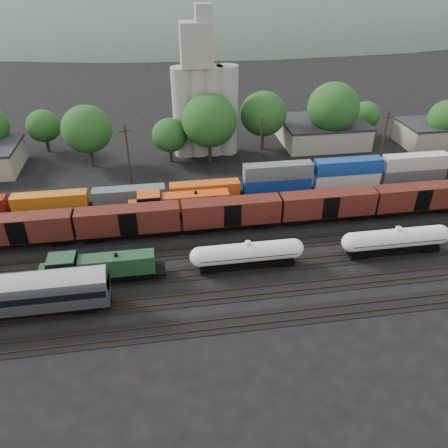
{
  "coord_description": "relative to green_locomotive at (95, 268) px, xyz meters",
  "views": [
    {
      "loc": [
        -6.41,
        -51.5,
        36.82
      ],
      "look_at": [
        2.0,
        2.0,
        3.0
      ],
      "focal_mm": 35.0,
      "sensor_mm": 36.0,
      "label": 1
    }
  ],
  "objects": [
    {
      "name": "distant_hills",
      "position": [
        39.74,
        265.0,
        -22.98
      ],
      "size": [
        860.0,
        286.0,
        130.0
      ],
      "color": "#59665B",
      "rests_on": "ground"
    },
    {
      "name": "ground",
      "position": [
        15.82,
        5.0,
        -2.42
      ],
      "size": [
        600.0,
        600.0,
        0.0
      ],
      "primitive_type": "plane",
      "color": "black"
    },
    {
      "name": "green_locomotive",
      "position": [
        0.0,
        0.0,
        0.0
      ],
      "size": [
        15.96,
        2.82,
        4.23
      ],
      "color": "black",
      "rests_on": "ground"
    },
    {
      "name": "tank_car_a",
      "position": [
        19.89,
        -0.0,
        0.02
      ],
      "size": [
        15.54,
        2.78,
        4.07
      ],
      "color": "white",
      "rests_on": "ground"
    },
    {
      "name": "utility_poles",
      "position": [
        15.82,
        27.0,
        3.79
      ],
      "size": [
        122.2,
        0.36,
        12.0
      ],
      "color": "black",
      "rests_on": "ground"
    },
    {
      "name": "industrial_sheds",
      "position": [
        22.44,
        40.25,
        0.14
      ],
      "size": [
        119.38,
        17.26,
        5.1
      ],
      "color": "#9E937F",
      "rests_on": "ground"
    },
    {
      "name": "grain_silo",
      "position": [
        19.1,
        41.0,
        8.83
      ],
      "size": [
        13.4,
        5.0,
        29.0
      ],
      "color": "#9A978D",
      "rests_on": "ground"
    },
    {
      "name": "tracks",
      "position": [
        15.82,
        5.0,
        -2.38
      ],
      "size": [
        180.0,
        33.2,
        0.2
      ],
      "color": "black",
      "rests_on": "ground"
    },
    {
      "name": "orange_locomotive",
      "position": [
        11.49,
        15.0,
        0.1
      ],
      "size": [
        17.69,
        2.95,
        4.42
      ],
      "color": "black",
      "rests_on": "ground"
    },
    {
      "name": "tank_car_b",
      "position": [
        41.21,
        -0.0,
        0.08
      ],
      "size": [
        15.98,
        2.86,
        4.19
      ],
      "color": "white",
      "rests_on": "ground"
    },
    {
      "name": "tree_band",
      "position": [
        16.98,
        39.68,
        5.46
      ],
      "size": [
        161.82,
        20.07,
        14.34
      ],
      "color": "black",
      "rests_on": "ground"
    },
    {
      "name": "boxcar_string",
      "position": [
        42.49,
        10.0,
        0.7
      ],
      "size": [
        184.4,
        2.9,
        4.2
      ],
      "color": "black",
      "rests_on": "ground"
    },
    {
      "name": "container_wall",
      "position": [
        22.06,
        20.0,
        0.05
      ],
      "size": [
        162.11,
        2.6,
        5.8
      ],
      "color": "black",
      "rests_on": "ground"
    }
  ]
}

